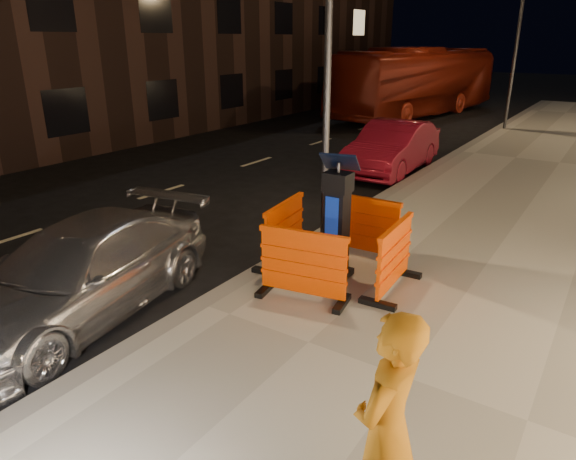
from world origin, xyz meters
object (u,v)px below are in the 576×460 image
Objects in this scene: barrier_bldgside at (394,258)px; bus_doubledecker at (415,115)px; barrier_kerbside at (284,232)px; car_red at (391,172)px; barrier_front at (303,266)px; man at (387,431)px; parking_kiosk at (337,219)px; barrier_back at (363,226)px; car_silver at (87,312)px.

bus_doubledecker reaches higher than barrier_bldgside.
barrier_bldgside is (1.90, 0.00, 0.00)m from barrier_kerbside.
bus_doubledecker is at bearing 104.78° from car_red.
man is (2.41, -2.79, 0.41)m from barrier_front.
parking_kiosk is at bearing 86.89° from barrier_bldgside.
barrier_bldgside is at bearing -97.11° from barrier_kerbside.
barrier_bldgside is at bearing -61.46° from bus_doubledecker.
bus_doubledecker is at bearing 95.92° from barrier_front.
barrier_bldgside is 0.71× the size of man.
bus_doubledecker reaches higher than barrier_front.
parking_kiosk reaches higher than barrier_kerbside.
barrier_back reaches higher than car_silver.
car_silver is 2.35× the size of man.
man is at bearing -61.14° from bus_doubledecker.
car_silver is 21.80m from bus_doubledecker.
parking_kiosk is 1.40× the size of barrier_front.
barrier_kerbside is 7.36m from car_red.
barrier_back is 0.71× the size of man.
barrier_bldgside is at bearing -47.11° from barrier_back.
man is at bearing -70.14° from car_red.
parking_kiosk is at bearing -92.11° from barrier_back.
barrier_front and barrier_back have the same top height.
barrier_kerbside is at bearing 86.89° from barrier_bldgside.
barrier_front and barrier_kerbside have the same top height.
parking_kiosk reaches higher than barrier_front.
car_silver is (-1.52, -2.74, -0.66)m from barrier_kerbside.
barrier_front is 1.34m from barrier_bldgside.
barrier_bldgside reaches higher than car_red.
barrier_bldgside is at bearing -155.25° from man.
barrier_front is 1.00× the size of barrier_back.
bus_doubledecker is (-5.68, 19.76, -0.66)m from barrier_front.
barrier_front is (0.00, -0.95, -0.41)m from parking_kiosk.
barrier_bldgside is (0.95, 0.95, 0.00)m from barrier_front.
barrier_back is at bearing 46.93° from car_silver.
car_silver is at bearing 125.67° from barrier_bldgside.
parking_kiosk is at bearing -97.11° from barrier_kerbside.
man is at bearing -62.35° from parking_kiosk.
barrier_front and barrier_bldgside have the same top height.
car_red is 2.34× the size of man.
parking_kiosk is 1.03m from barrier_back.
barrier_bldgside is 4.04m from man.
parking_kiosk is 19.68m from bus_doubledecker.
barrier_back is 0.30× the size of car_red.
barrier_kerbside is 5.05m from man.
car_red is at bearing 106.31° from barrier_back.
man reaches higher than barrier_kerbside.
barrier_back and barrier_bldgside have the same top height.
barrier_bldgside is 0.30× the size of car_red.
barrier_bldgside reaches higher than car_silver.
barrier_back is at bearing -74.01° from car_red.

